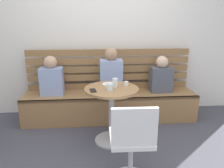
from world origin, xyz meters
TOP-DOWN VIEW (x-y plane):
  - ground at (0.00, 0.00)m, footprint 8.00×8.00m
  - back_wall at (0.00, 1.64)m, footprint 5.20×0.10m
  - booth_bench at (0.00, 1.20)m, footprint 2.70×0.52m
  - booth_backrest at (0.00, 1.44)m, footprint 2.65×0.04m
  - cafe_table at (-0.04, 0.52)m, footprint 0.68×0.68m
  - white_chair at (0.09, -0.29)m, footprint 0.41×0.41m
  - person_adult at (0.01, 1.17)m, footprint 0.34×0.22m
  - person_child_left at (-0.90, 1.22)m, footprint 0.34×0.22m
  - person_child_middle at (0.82, 1.23)m, footprint 0.34×0.22m
  - cup_water_clear at (0.01, 0.56)m, footprint 0.07×0.07m
  - cup_espresso_small at (0.16, 0.61)m, footprint 0.06×0.06m
  - cup_glass_short at (-0.06, 0.43)m, footprint 0.08×0.08m
  - plate_small at (-0.06, 0.67)m, footprint 0.17×0.17m
  - phone_on_table at (-0.27, 0.43)m, footprint 0.09×0.15m

SIDE VIEW (x-z plane):
  - ground at x=0.00m, z-range 0.00..0.00m
  - booth_bench at x=0.00m, z-range 0.00..0.44m
  - white_chair at x=0.09m, z-range 0.04..0.89m
  - cafe_table at x=-0.04m, z-range 0.15..0.89m
  - person_child_middle at x=0.82m, z-range 0.40..0.98m
  - person_child_left at x=-0.90m, z-range 0.40..1.01m
  - phone_on_table at x=-0.27m, z-range 0.74..0.75m
  - plate_small at x=-0.06m, z-range 0.74..0.75m
  - person_adult at x=0.01m, z-range 0.40..1.12m
  - cup_espresso_small at x=0.16m, z-range 0.74..0.79m
  - booth_backrest at x=0.00m, z-range 0.44..1.11m
  - cup_glass_short at x=-0.06m, z-range 0.74..0.82m
  - cup_water_clear at x=0.01m, z-range 0.74..0.85m
  - back_wall at x=0.00m, z-range 0.00..2.90m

